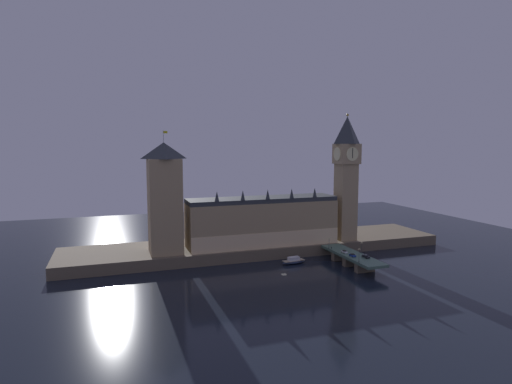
{
  "coord_description": "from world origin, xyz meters",
  "views": [
    {
      "loc": [
        -81.12,
        -192.09,
        62.18
      ],
      "look_at": [
        -7.95,
        20.0,
        37.22
      ],
      "focal_mm": 30.0,
      "sensor_mm": 36.0,
      "label": 1
    }
  ],
  "objects_px": {
    "car_northbound_trail": "(352,255)",
    "pedestrian_far_rail": "(331,248)",
    "victoria_tower": "(165,198)",
    "car_southbound_lead": "(366,256)",
    "boat_upstream": "(294,261)",
    "street_lamp_near": "(359,254)",
    "street_lamp_mid": "(362,246)",
    "pedestrian_mid_walk": "(360,251)",
    "street_lamp_far": "(329,242)",
    "clock_tower": "(346,174)",
    "car_northbound_lead": "(344,252)"
  },
  "relations": [
    {
      "from": "street_lamp_near",
      "to": "street_lamp_mid",
      "type": "distance_m",
      "value": 18.36
    },
    {
      "from": "street_lamp_near",
      "to": "street_lamp_mid",
      "type": "bearing_deg",
      "value": 53.32
    },
    {
      "from": "boat_upstream",
      "to": "clock_tower",
      "type": "bearing_deg",
      "value": 24.21
    },
    {
      "from": "victoria_tower",
      "to": "pedestrian_mid_walk",
      "type": "height_order",
      "value": "victoria_tower"
    },
    {
      "from": "car_northbound_lead",
      "to": "boat_upstream",
      "type": "height_order",
      "value": "car_northbound_lead"
    },
    {
      "from": "pedestrian_mid_walk",
      "to": "boat_upstream",
      "type": "xyz_separation_m",
      "value": [
        -32.23,
        12.22,
        -5.67
      ]
    },
    {
      "from": "boat_upstream",
      "to": "car_northbound_trail",
      "type": "bearing_deg",
      "value": -35.14
    },
    {
      "from": "pedestrian_mid_walk",
      "to": "boat_upstream",
      "type": "bearing_deg",
      "value": 159.23
    },
    {
      "from": "pedestrian_far_rail",
      "to": "street_lamp_far",
      "type": "relative_size",
      "value": 0.27
    },
    {
      "from": "car_northbound_trail",
      "to": "street_lamp_near",
      "type": "bearing_deg",
      "value": -105.71
    },
    {
      "from": "pedestrian_far_rail",
      "to": "car_northbound_lead",
      "type": "bearing_deg",
      "value": -74.65
    },
    {
      "from": "victoria_tower",
      "to": "street_lamp_near",
      "type": "relative_size",
      "value": 9.08
    },
    {
      "from": "street_lamp_far",
      "to": "clock_tower",
      "type": "bearing_deg",
      "value": 40.6
    },
    {
      "from": "street_lamp_near",
      "to": "boat_upstream",
      "type": "relative_size",
      "value": 0.5
    },
    {
      "from": "street_lamp_far",
      "to": "street_lamp_near",
      "type": "bearing_deg",
      "value": -90.0
    },
    {
      "from": "car_southbound_lead",
      "to": "pedestrian_mid_walk",
      "type": "bearing_deg",
      "value": 74.64
    },
    {
      "from": "victoria_tower",
      "to": "pedestrian_mid_walk",
      "type": "xyz_separation_m",
      "value": [
        95.4,
        -33.87,
        -27.77
      ]
    },
    {
      "from": "car_southbound_lead",
      "to": "street_lamp_near",
      "type": "distance_m",
      "value": 10.84
    },
    {
      "from": "victoria_tower",
      "to": "street_lamp_mid",
      "type": "bearing_deg",
      "value": -19.91
    },
    {
      "from": "pedestrian_mid_walk",
      "to": "boat_upstream",
      "type": "relative_size",
      "value": 0.13
    },
    {
      "from": "street_lamp_mid",
      "to": "victoria_tower",
      "type": "bearing_deg",
      "value": 160.09
    },
    {
      "from": "clock_tower",
      "to": "pedestrian_far_rail",
      "type": "bearing_deg",
      "value": -135.7
    },
    {
      "from": "clock_tower",
      "to": "victoria_tower",
      "type": "height_order",
      "value": "clock_tower"
    },
    {
      "from": "clock_tower",
      "to": "pedestrian_far_rail",
      "type": "distance_m",
      "value": 46.9
    },
    {
      "from": "victoria_tower",
      "to": "car_southbound_lead",
      "type": "relative_size",
      "value": 13.28
    },
    {
      "from": "car_northbound_lead",
      "to": "street_lamp_near",
      "type": "bearing_deg",
      "value": -99.17
    },
    {
      "from": "victoria_tower",
      "to": "car_southbound_lead",
      "type": "height_order",
      "value": "victoria_tower"
    },
    {
      "from": "pedestrian_far_rail",
      "to": "street_lamp_near",
      "type": "bearing_deg",
      "value": -90.83
    },
    {
      "from": "car_southbound_lead",
      "to": "boat_upstream",
      "type": "bearing_deg",
      "value": 144.12
    },
    {
      "from": "car_northbound_trail",
      "to": "car_southbound_lead",
      "type": "bearing_deg",
      "value": -39.25
    },
    {
      "from": "street_lamp_near",
      "to": "street_lamp_far",
      "type": "height_order",
      "value": "street_lamp_near"
    },
    {
      "from": "car_northbound_lead",
      "to": "car_southbound_lead",
      "type": "relative_size",
      "value": 0.81
    },
    {
      "from": "pedestrian_mid_walk",
      "to": "street_lamp_far",
      "type": "xyz_separation_m",
      "value": [
        -10.56,
        13.89,
        2.75
      ]
    },
    {
      "from": "victoria_tower",
      "to": "car_southbound_lead",
      "type": "xyz_separation_m",
      "value": [
        92.86,
        -43.12,
        -28.05
      ]
    },
    {
      "from": "street_lamp_mid",
      "to": "street_lamp_far",
      "type": "relative_size",
      "value": 1.01
    },
    {
      "from": "car_southbound_lead",
      "to": "street_lamp_mid",
      "type": "height_order",
      "value": "street_lamp_mid"
    },
    {
      "from": "car_southbound_lead",
      "to": "boat_upstream",
      "type": "height_order",
      "value": "car_southbound_lead"
    },
    {
      "from": "pedestrian_mid_walk",
      "to": "pedestrian_far_rail",
      "type": "height_order",
      "value": "pedestrian_mid_walk"
    },
    {
      "from": "car_northbound_lead",
      "to": "pedestrian_mid_walk",
      "type": "relative_size",
      "value": 2.14
    },
    {
      "from": "car_northbound_lead",
      "to": "clock_tower",
      "type": "bearing_deg",
      "value": 59.11
    },
    {
      "from": "car_southbound_lead",
      "to": "street_lamp_near",
      "type": "bearing_deg",
      "value": -141.84
    },
    {
      "from": "car_northbound_trail",
      "to": "pedestrian_far_rail",
      "type": "relative_size",
      "value": 2.38
    },
    {
      "from": "pedestrian_far_rail",
      "to": "car_southbound_lead",
      "type": "bearing_deg",
      "value": -70.2
    },
    {
      "from": "pedestrian_far_rail",
      "to": "boat_upstream",
      "type": "relative_size",
      "value": 0.12
    },
    {
      "from": "car_northbound_trail",
      "to": "pedestrian_far_rail",
      "type": "bearing_deg",
      "value": 98.49
    },
    {
      "from": "car_northbound_trail",
      "to": "car_southbound_lead",
      "type": "xyz_separation_m",
      "value": [
        5.08,
        -4.15,
        0.02
      ]
    },
    {
      "from": "car_southbound_lead",
      "to": "boat_upstream",
      "type": "relative_size",
      "value": 0.34
    },
    {
      "from": "car_southbound_lead",
      "to": "car_northbound_trail",
      "type": "bearing_deg",
      "value": 140.75
    },
    {
      "from": "pedestrian_mid_walk",
      "to": "car_northbound_trail",
      "type": "bearing_deg",
      "value": -146.23
    },
    {
      "from": "clock_tower",
      "to": "car_southbound_lead",
      "type": "distance_m",
      "value": 56.79
    }
  ]
}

